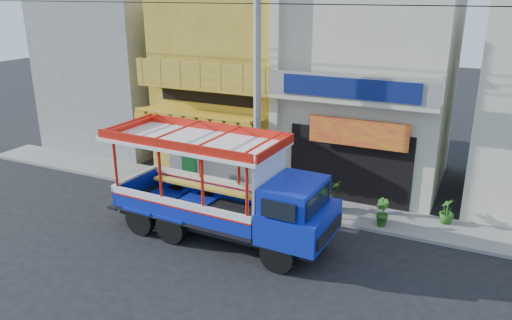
{
  "coord_description": "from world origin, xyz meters",
  "views": [
    {
      "loc": [
        6.37,
        -12.31,
        7.71
      ],
      "look_at": [
        -0.67,
        2.5,
        2.13
      ],
      "focal_mm": 35.0,
      "sensor_mm": 36.0,
      "label": 1
    }
  ],
  "objects_px": {
    "songthaew_truck": "(234,193)",
    "green_sign": "(189,169)",
    "potted_plant_a": "(326,194)",
    "utility_pole": "(261,73)",
    "potted_plant_c": "(447,211)",
    "potted_plant_b": "(382,212)"
  },
  "relations": [
    {
      "from": "songthaew_truck",
      "to": "green_sign",
      "type": "distance_m",
      "value": 5.91
    },
    {
      "from": "songthaew_truck",
      "to": "green_sign",
      "type": "height_order",
      "value": "songthaew_truck"
    },
    {
      "from": "green_sign",
      "to": "potted_plant_a",
      "type": "xyz_separation_m",
      "value": [
        6.17,
        -0.49,
        0.13
      ]
    },
    {
      "from": "utility_pole",
      "to": "green_sign",
      "type": "height_order",
      "value": "utility_pole"
    },
    {
      "from": "green_sign",
      "to": "songthaew_truck",
      "type": "bearing_deg",
      "value": -42.94
    },
    {
      "from": "potted_plant_c",
      "to": "potted_plant_a",
      "type": "bearing_deg",
      "value": -77.95
    },
    {
      "from": "potted_plant_a",
      "to": "potted_plant_b",
      "type": "bearing_deg",
      "value": -70.83
    },
    {
      "from": "potted_plant_b",
      "to": "potted_plant_a",
      "type": "bearing_deg",
      "value": 37.22
    },
    {
      "from": "green_sign",
      "to": "potted_plant_b",
      "type": "xyz_separation_m",
      "value": [
        8.3,
        -0.99,
        0.03
      ]
    },
    {
      "from": "utility_pole",
      "to": "green_sign",
      "type": "relative_size",
      "value": 26.46
    },
    {
      "from": "songthaew_truck",
      "to": "potted_plant_c",
      "type": "height_order",
      "value": "songthaew_truck"
    },
    {
      "from": "potted_plant_b",
      "to": "green_sign",
      "type": "bearing_deg",
      "value": 43.45
    },
    {
      "from": "potted_plant_c",
      "to": "songthaew_truck",
      "type": "bearing_deg",
      "value": -52.87
    },
    {
      "from": "songthaew_truck",
      "to": "potted_plant_c",
      "type": "distance_m",
      "value": 7.4
    },
    {
      "from": "potted_plant_c",
      "to": "utility_pole",
      "type": "bearing_deg",
      "value": -76.02
    },
    {
      "from": "utility_pole",
      "to": "songthaew_truck",
      "type": "bearing_deg",
      "value": -82.0
    },
    {
      "from": "songthaew_truck",
      "to": "potted_plant_a",
      "type": "distance_m",
      "value": 4.08
    },
    {
      "from": "songthaew_truck",
      "to": "potted_plant_a",
      "type": "relative_size",
      "value": 6.71
    },
    {
      "from": "utility_pole",
      "to": "potted_plant_c",
      "type": "distance_m",
      "value": 7.95
    },
    {
      "from": "potted_plant_c",
      "to": "potted_plant_b",
      "type": "bearing_deg",
      "value": -56.83
    },
    {
      "from": "potted_plant_b",
      "to": "potted_plant_c",
      "type": "relative_size",
      "value": 1.08
    },
    {
      "from": "songthaew_truck",
      "to": "green_sign",
      "type": "bearing_deg",
      "value": 137.06
    }
  ]
}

